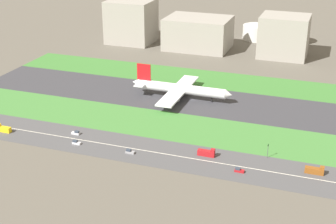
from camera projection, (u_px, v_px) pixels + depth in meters
name	position (u px, v px, depth m)	size (l,w,h in m)	color
ground_plane	(192.00, 100.00, 306.15)	(800.00, 800.00, 0.00)	#5B564C
runway	(192.00, 100.00, 306.13)	(280.00, 46.00, 0.10)	#38383D
grass_median_north	(209.00, 79.00, 341.66)	(280.00, 36.00, 0.10)	#3D7A33
grass_median_south	(170.00, 126.00, 270.60)	(280.00, 36.00, 0.10)	#427F38
highway	(148.00, 151.00, 242.87)	(280.00, 28.00, 0.10)	#4C4C4F
highway_centerline	(148.00, 151.00, 242.85)	(266.00, 0.50, 0.01)	silver
airliner	(179.00, 89.00, 306.33)	(65.00, 56.00, 19.70)	white
car_4	(130.00, 152.00, 240.60)	(4.40, 1.80, 2.00)	#99999E
truck_2	(3.00, 129.00, 262.99)	(8.40, 2.50, 4.00)	yellow
truck_1	(207.00, 153.00, 237.83)	(8.40, 2.50, 4.00)	#B2191E
car_1	(76.00, 133.00, 260.14)	(4.40, 1.80, 2.00)	silver
car_0	(239.00, 170.00, 223.93)	(4.40, 1.80, 2.00)	#B2191E
truck_0	(315.00, 170.00, 222.26)	(8.40, 2.50, 4.00)	brown
car_3	(76.00, 143.00, 249.71)	(4.40, 1.80, 2.00)	silver
traffic_light	(268.00, 150.00, 235.15)	(0.36, 0.50, 7.20)	#4C4C51
terminal_building	(131.00, 21.00, 425.56)	(38.07, 33.45, 36.27)	#9E998E
hangar_building	(198.00, 33.00, 409.04)	(52.15, 38.90, 25.84)	#9E998E
office_tower	(284.00, 36.00, 386.19)	(36.95, 32.22, 32.48)	#9E998E
fuel_tank_west	(257.00, 32.00, 437.92)	(24.70, 24.70, 12.78)	silver
fuel_tank_centre	(294.00, 35.00, 427.63)	(23.97, 23.97, 13.93)	silver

